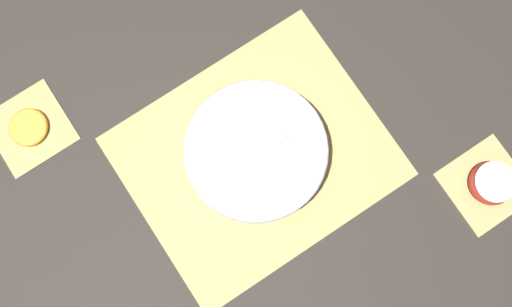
# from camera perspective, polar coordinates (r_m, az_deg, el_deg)

# --- Properties ---
(ground_plane) EXTENTS (6.00, 6.00, 0.00)m
(ground_plane) POSITION_cam_1_polar(r_m,az_deg,el_deg) (1.18, 0.00, -0.29)
(ground_plane) COLOR #2D2823
(bamboo_mat_center) EXTENTS (0.49, 0.41, 0.01)m
(bamboo_mat_center) POSITION_cam_1_polar(r_m,az_deg,el_deg) (1.18, 0.00, -0.27)
(bamboo_mat_center) COLOR tan
(bamboo_mat_center) RESTS_ON ground_plane
(coaster_mat_near_right) EXTENTS (0.15, 0.15, 0.01)m
(coaster_mat_near_right) POSITION_cam_1_polar(r_m,az_deg,el_deg) (1.27, -20.74, 2.27)
(coaster_mat_near_right) COLOR tan
(coaster_mat_near_right) RESTS_ON ground_plane
(coaster_mat_far_left) EXTENTS (0.15, 0.15, 0.01)m
(coaster_mat_far_left) POSITION_cam_1_polar(r_m,az_deg,el_deg) (1.26, 21.05, -2.80)
(coaster_mat_far_left) COLOR tan
(coaster_mat_far_left) RESTS_ON ground_plane
(fruit_salad_bowl) EXTENTS (0.27, 0.27, 0.08)m
(fruit_salad_bowl) POSITION_cam_1_polar(r_m,az_deg,el_deg) (1.14, 0.04, 0.09)
(fruit_salad_bowl) COLOR silver
(fruit_salad_bowl) RESTS_ON bamboo_mat_center
(apple_half) EXTENTS (0.09, 0.09, 0.05)m
(apple_half) POSITION_cam_1_polar(r_m,az_deg,el_deg) (1.23, 21.51, -2.64)
(apple_half) COLOR #B72D23
(apple_half) RESTS_ON coaster_mat_far_left
(orange_slice_whole) EXTENTS (0.08, 0.08, 0.01)m
(orange_slice_whole) POSITION_cam_1_polar(r_m,az_deg,el_deg) (1.27, -20.87, 2.34)
(orange_slice_whole) COLOR #F9A338
(orange_slice_whole) RESTS_ON coaster_mat_near_right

